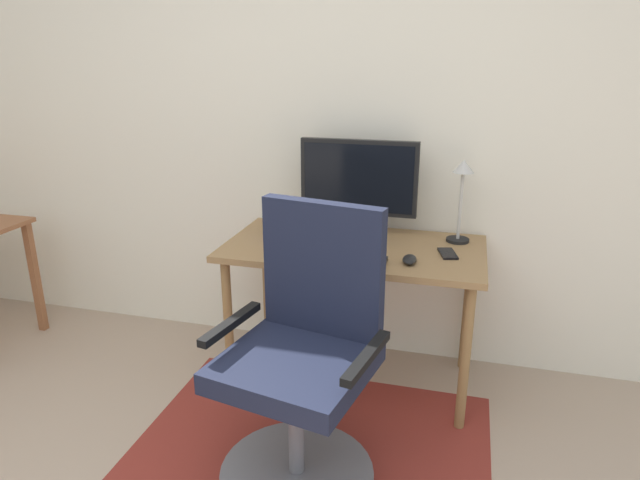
{
  "coord_description": "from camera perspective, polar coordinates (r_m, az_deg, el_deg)",
  "views": [
    {
      "loc": [
        0.8,
        -0.65,
        1.59
      ],
      "look_at": [
        0.21,
        1.56,
        0.82
      ],
      "focal_mm": 31.25,
      "sensor_mm": 36.0,
      "label": 1
    }
  ],
  "objects": [
    {
      "name": "desk_lamp",
      "position": [
        2.71,
        14.34,
        5.34
      ],
      "size": [
        0.11,
        0.11,
        0.4
      ],
      "color": "black",
      "rests_on": "desk"
    },
    {
      "name": "coffee_cup",
      "position": [
        2.78,
        -5.07,
        1.41
      ],
      "size": [
        0.07,
        0.07,
        0.1
      ],
      "primitive_type": "cylinder",
      "color": "#2632A1",
      "rests_on": "desk"
    },
    {
      "name": "monitor",
      "position": [
        2.75,
        3.96,
        6.08
      ],
      "size": [
        0.58,
        0.18,
        0.47
      ],
      "color": "#B2B2B7",
      "rests_on": "desk"
    },
    {
      "name": "wall_back",
      "position": [
        2.97,
        -0.68,
        12.96
      ],
      "size": [
        6.0,
        0.1,
        2.6
      ],
      "primitive_type": "cube",
      "color": "white",
      "rests_on": "ground"
    },
    {
      "name": "desk",
      "position": [
        2.68,
        3.46,
        -2.22
      ],
      "size": [
        1.22,
        0.65,
        0.72
      ],
      "color": "olive",
      "rests_on": "ground"
    },
    {
      "name": "keyboard",
      "position": [
        2.45,
        1.8,
        -1.91
      ],
      "size": [
        0.43,
        0.13,
        0.02
      ],
      "primitive_type": "cube",
      "color": "black",
      "rests_on": "desk"
    },
    {
      "name": "office_chair",
      "position": [
        2.16,
        -1.73,
        -13.8
      ],
      "size": [
        0.65,
        0.6,
        1.08
      ],
      "rotation": [
        0.0,
        0.0,
        -0.19
      ],
      "color": "slate",
      "rests_on": "ground"
    },
    {
      "name": "computer_mouse",
      "position": [
        2.45,
        9.16,
        -1.99
      ],
      "size": [
        0.06,
        0.1,
        0.03
      ],
      "primitive_type": "ellipsoid",
      "color": "black",
      "rests_on": "desk"
    },
    {
      "name": "cell_phone",
      "position": [
        2.59,
        12.94,
        -1.37
      ],
      "size": [
        0.1,
        0.15,
        0.01
      ],
      "primitive_type": "cube",
      "rotation": [
        0.0,
        0.0,
        0.27
      ],
      "color": "black",
      "rests_on": "desk"
    },
    {
      "name": "area_rug",
      "position": [
        2.45,
        -1.62,
        -21.79
      ],
      "size": [
        1.48,
        1.31,
        0.01
      ],
      "primitive_type": "cube",
      "color": "maroon",
      "rests_on": "ground"
    }
  ]
}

